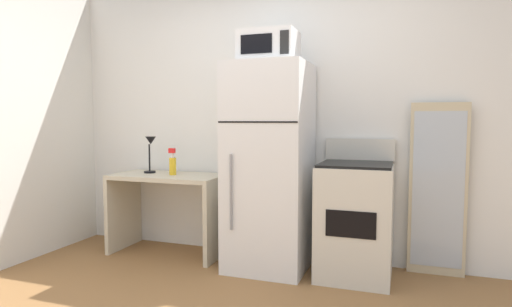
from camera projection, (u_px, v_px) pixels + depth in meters
wall_back_white at (288, 116)px, 3.89m from camera, size 5.00×0.10×2.60m
desk at (168, 199)px, 3.99m from camera, size 1.06×0.53×0.75m
desk_lamp at (150, 148)px, 4.05m from camera, size 0.14×0.12×0.35m
spray_bottle at (173, 164)px, 3.94m from camera, size 0.06×0.06×0.25m
refrigerator at (269, 167)px, 3.57m from camera, size 0.66×0.67×1.73m
microwave at (269, 47)px, 3.48m from camera, size 0.46×0.35×0.26m
oven_range at (355, 219)px, 3.39m from camera, size 0.57×0.61×1.10m
leaning_mirror at (438, 190)px, 3.41m from camera, size 0.44×0.03×1.40m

